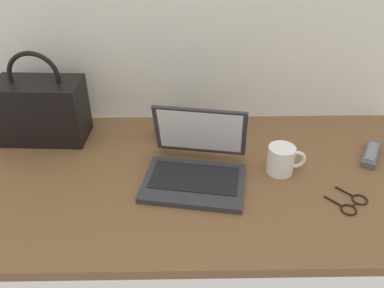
# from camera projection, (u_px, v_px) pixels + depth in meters

# --- Properties ---
(desk) EXTENTS (1.60, 0.76, 0.03)m
(desk) POSITION_uv_depth(u_px,v_px,m) (191.00, 179.00, 1.30)
(desk) COLOR brown
(desk) RESTS_ON ground
(laptop) EXTENTS (0.35, 0.33, 0.21)m
(laptop) POSITION_uv_depth(u_px,v_px,m) (196.00, 165.00, 1.26)
(laptop) COLOR #2D2D33
(laptop) RESTS_ON desk
(coffee_mug) EXTENTS (0.12, 0.09, 0.09)m
(coffee_mug) POSITION_uv_depth(u_px,v_px,m) (282.00, 159.00, 1.28)
(coffee_mug) COLOR white
(coffee_mug) RESTS_ON desk
(remote_control_near) EXTENTS (0.12, 0.16, 0.02)m
(remote_control_near) POSITION_uv_depth(u_px,v_px,m) (371.00, 154.00, 1.37)
(remote_control_near) COLOR #4C4C51
(remote_control_near) RESTS_ON desk
(eyeglasses) EXTENTS (0.14, 0.14, 0.01)m
(eyeglasses) POSITION_uv_depth(u_px,v_px,m) (353.00, 204.00, 1.17)
(eyeglasses) COLOR black
(eyeglasses) RESTS_ON desk
(handbag) EXTENTS (0.31, 0.18, 0.33)m
(handbag) POSITION_uv_depth(u_px,v_px,m) (41.00, 109.00, 1.42)
(handbag) COLOR black
(handbag) RESTS_ON desk
(book_stack) EXTENTS (0.23, 0.16, 0.08)m
(book_stack) POSITION_uv_depth(u_px,v_px,m) (186.00, 126.00, 1.47)
(book_stack) COLOR #B23333
(book_stack) RESTS_ON desk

